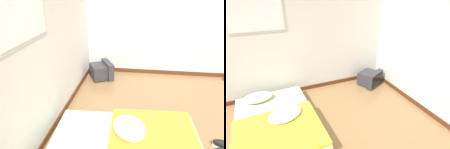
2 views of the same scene
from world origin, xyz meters
TOP-DOWN VIEW (x-y plane):
  - wall_back at (0.00, 2.54)m, footprint 8.07×0.08m
  - mattress_bed at (0.17, 1.43)m, footprint 1.34×1.89m
  - crt_tv at (2.42, 2.14)m, footprint 0.63×0.60m

SIDE VIEW (x-z plane):
  - mattress_bed at x=0.17m, z-range -0.04..0.31m
  - crt_tv at x=2.42m, z-range -0.01..0.35m
  - wall_back at x=0.00m, z-range -0.01..2.59m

